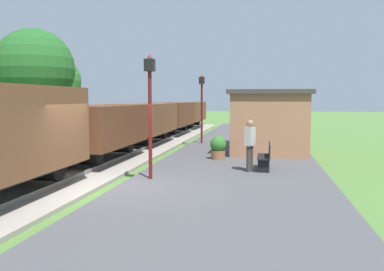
{
  "coord_description": "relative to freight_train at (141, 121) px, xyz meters",
  "views": [
    {
      "loc": [
        4.2,
        -10.9,
        2.64
      ],
      "look_at": [
        1.22,
        6.33,
        1.12
      ],
      "focal_mm": 39.35,
      "sensor_mm": 36.0,
      "label": 1
    }
  ],
  "objects": [
    {
      "name": "ground_plane",
      "position": [
        2.4,
        -11.02,
        -1.46
      ],
      "size": [
        160.0,
        160.0,
        0.0
      ],
      "primitive_type": "plane",
      "color": "#517A38"
    },
    {
      "name": "platform_slab",
      "position": [
        5.6,
        -11.02,
        -1.34
      ],
      "size": [
        6.0,
        60.0,
        0.25
      ],
      "primitive_type": "cube",
      "color": "#4C4C4F",
      "rests_on": "ground"
    },
    {
      "name": "track_ballast",
      "position": [
        -0.0,
        -11.02,
        -1.4
      ],
      "size": [
        3.8,
        60.0,
        0.12
      ],
      "primitive_type": "cube",
      "color": "#9E9389",
      "rests_on": "ground"
    },
    {
      "name": "rail_near",
      "position": [
        0.72,
        -11.02,
        -1.27
      ],
      "size": [
        0.07,
        60.0,
        0.14
      ],
      "primitive_type": "cube",
      "color": "slate",
      "rests_on": "track_ballast"
    },
    {
      "name": "rail_far",
      "position": [
        -0.72,
        -11.02,
        -1.27
      ],
      "size": [
        0.07,
        60.0,
        0.14
      ],
      "primitive_type": "cube",
      "color": "slate",
      "rests_on": "track_ballast"
    },
    {
      "name": "freight_train",
      "position": [
        0.0,
        0.0,
        0.0
      ],
      "size": [
        2.5,
        32.6,
        2.72
      ],
      "color": "brown",
      "rests_on": "rail_near"
    },
    {
      "name": "station_hut",
      "position": [
        6.8,
        -2.09,
        0.19
      ],
      "size": [
        3.5,
        5.8,
        2.78
      ],
      "color": "#9E6B4C",
      "rests_on": "platform_slab"
    },
    {
      "name": "bench_near_hut",
      "position": [
        6.66,
        -7.6,
        -0.74
      ],
      "size": [
        0.42,
        1.5,
        0.91
      ],
      "color": "black",
      "rests_on": "platform_slab"
    },
    {
      "name": "person_waiting",
      "position": [
        6.13,
        -8.05,
        -0.28
      ],
      "size": [
        0.37,
        0.44,
        1.71
      ],
      "rotation": [
        0.0,
        0.0,
        2.74
      ],
      "color": "#38332D",
      "rests_on": "platform_slab"
    },
    {
      "name": "potted_planter",
      "position": [
        4.8,
        -5.4,
        -0.74
      ],
      "size": [
        0.64,
        0.64,
        0.92
      ],
      "color": "brown",
      "rests_on": "platform_slab"
    },
    {
      "name": "lamp_post_near",
      "position": [
        3.25,
        -9.85,
        1.34
      ],
      "size": [
        0.28,
        0.28,
        3.7
      ],
      "color": "#591414",
      "rests_on": "platform_slab"
    },
    {
      "name": "lamp_post_far",
      "position": [
        3.25,
        0.56,
        1.34
      ],
      "size": [
        0.28,
        0.28,
        3.7
      ],
      "color": "#591414",
      "rests_on": "platform_slab"
    },
    {
      "name": "tree_trackside_far",
      "position": [
        -5.48,
        -1.18,
        2.76
      ],
      "size": [
        4.23,
        4.23,
        6.35
      ],
      "color": "#4C3823",
      "rests_on": "ground"
    },
    {
      "name": "tree_field_left",
      "position": [
        -7.55,
        5.14,
        2.39
      ],
      "size": [
        3.37,
        3.37,
        5.56
      ],
      "color": "#4C3823",
      "rests_on": "ground"
    }
  ]
}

